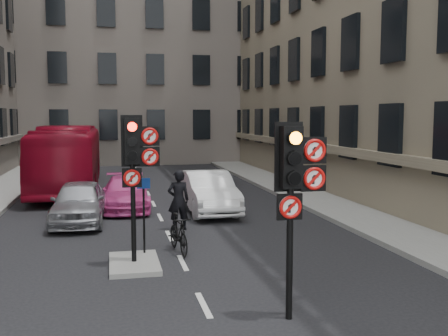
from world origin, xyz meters
name	(u,v)px	position (x,y,z in m)	size (l,w,h in m)	color
pavement_right	(334,204)	(7.20, 12.00, 0.08)	(3.00, 50.00, 0.16)	gray
centre_island	(134,263)	(-1.20, 5.00, 0.06)	(1.20, 2.00, 0.12)	gray
building_far	(129,40)	(0.00, 38.00, 10.00)	(30.00, 14.00, 20.00)	gray
signal_near	(295,178)	(1.49, 0.99, 2.58)	(0.91, 0.40, 3.58)	black
signal_far	(136,156)	(-1.11, 4.99, 2.70)	(0.91, 0.40, 3.58)	black
car_silver	(79,202)	(-2.79, 10.58, 0.73)	(1.73, 4.29, 1.46)	#9EA0A6
car_white	(208,192)	(1.90, 11.68, 0.78)	(1.64, 4.72, 1.55)	silver
car_pink	(126,193)	(-1.16, 12.98, 0.64)	(1.79, 4.39, 1.28)	#CD3C8A
bus_red	(68,158)	(-3.73, 18.93, 1.59)	(2.68, 11.44, 3.19)	maroon
motorcycle	(179,234)	(0.03, 6.00, 0.52)	(0.49, 1.73, 1.04)	black
motorcyclist	(179,200)	(0.40, 8.82, 0.97)	(0.71, 0.47, 1.95)	black
info_sign	(144,205)	(-0.90, 5.73, 1.39)	(0.34, 0.10, 1.96)	black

